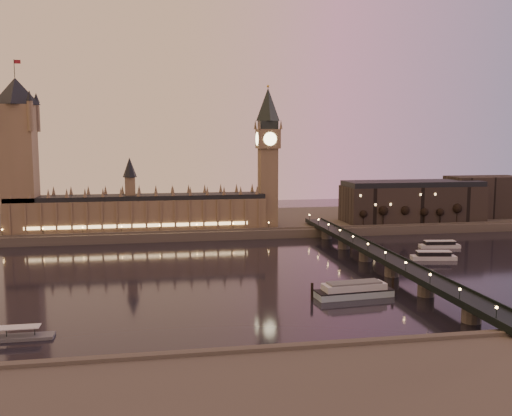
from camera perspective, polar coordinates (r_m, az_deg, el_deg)
The scene contains 16 objects.
ground at distance 302.71m, azimuth -4.38°, elevation -6.70°, with size 700.00×700.00×0.00m, color black.
far_embankment at distance 466.53m, azimuth -2.78°, elevation -1.45°, with size 560.00×130.00×6.00m, color #423D35.
palace_of_westminster at distance 416.77m, azimuth -11.61°, elevation -0.01°, with size 180.00×26.62×52.00m.
victoria_tower at distance 423.51m, azimuth -22.68°, elevation 5.69°, with size 31.68×31.68×118.00m.
big_ben at distance 421.96m, azimuth 1.20°, elevation 5.97°, with size 17.68×17.68×104.00m.
westminster_bridge at distance 323.45m, azimuth 12.03°, elevation -4.94°, with size 13.20×260.00×15.30m.
city_block at distance 481.76m, azimuth 17.61°, elevation 0.81°, with size 155.00×45.00×34.00m.
bare_tree_0 at distance 433.80m, azimuth 10.72°, elevation -0.48°, with size 6.54×6.54×13.29m.
bare_tree_1 at distance 439.57m, azimuth 12.62°, elevation -0.43°, with size 6.54×6.54×13.29m.
bare_tree_2 at distance 445.81m, azimuth 14.46°, elevation -0.38°, with size 6.54×6.54×13.29m.
bare_tree_3 at distance 452.50m, azimuth 16.26°, elevation -0.33°, with size 6.54×6.54×13.29m.
bare_tree_4 at distance 459.62m, azimuth 17.99°, elevation -0.29°, with size 6.54×6.54×13.29m.
bare_tree_5 at distance 467.14m, azimuth 19.68°, elevation -0.24°, with size 6.54×6.54×13.29m.
cruise_boat_b at distance 393.45m, azimuth 17.89°, elevation -3.50°, with size 26.92×9.99×4.85m.
cruise_boat_c at distance 354.62m, azimuth 17.33°, elevation -4.58°, with size 27.08×11.57×5.25m.
moored_barge at distance 264.57m, azimuth 9.77°, elevation -8.09°, with size 41.04×13.10×7.55m.
Camera 1 is at (-29.21, -292.62, 71.80)m, focal length 40.00 mm.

